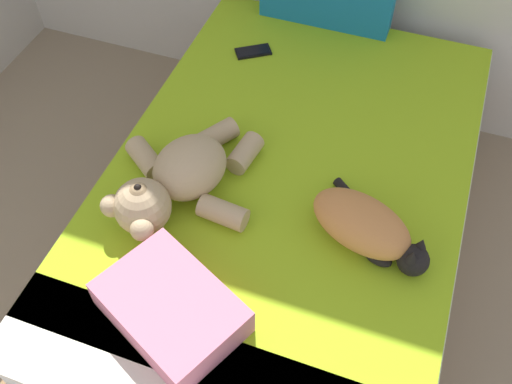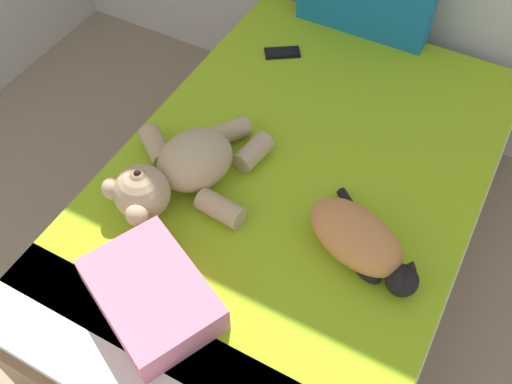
{
  "view_description": "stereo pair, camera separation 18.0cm",
  "coord_description": "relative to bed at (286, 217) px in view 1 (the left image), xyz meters",
  "views": [
    {
      "loc": [
        2.18,
        1.81,
        2.1
      ],
      "look_at": [
        1.78,
        2.91,
        0.62
      ],
      "focal_mm": 40.45,
      "sensor_mm": 36.0,
      "label": 1
    },
    {
      "loc": [
        2.34,
        1.88,
        2.1
      ],
      "look_at": [
        1.78,
        2.91,
        0.62
      ],
      "focal_mm": 40.45,
      "sensor_mm": 36.0,
      "label": 2
    }
  ],
  "objects": [
    {
      "name": "throw_pillow",
      "position": [
        -0.15,
        -0.65,
        0.33
      ],
      "size": [
        0.48,
        0.43,
        0.11
      ],
      "primitive_type": "cube",
      "rotation": [
        0.0,
        0.0,
        -0.45
      ],
      "color": "#D1728C",
      "rests_on": "bed"
    },
    {
      "name": "cat",
      "position": [
        0.31,
        -0.2,
        0.35
      ],
      "size": [
        0.42,
        0.35,
        0.15
      ],
      "color": "#D18447",
      "rests_on": "bed"
    },
    {
      "name": "cell_phone",
      "position": [
        -0.34,
        0.57,
        0.29
      ],
      "size": [
        0.16,
        0.14,
        0.01
      ],
      "color": "black",
      "rests_on": "bed"
    },
    {
      "name": "teddy_bear",
      "position": [
        -0.32,
        -0.23,
        0.36
      ],
      "size": [
        0.51,
        0.62,
        0.2
      ],
      "color": "tan",
      "rests_on": "bed"
    },
    {
      "name": "bed",
      "position": [
        0.0,
        0.0,
        0.0
      ],
      "size": [
        1.27,
        1.94,
        0.55
      ],
      "color": "olive",
      "rests_on": "ground_plane"
    }
  ]
}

